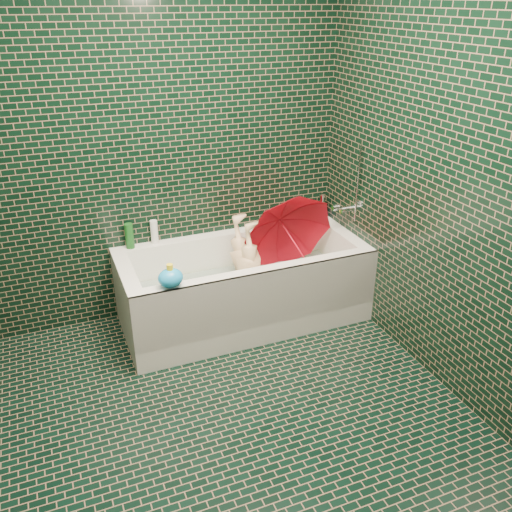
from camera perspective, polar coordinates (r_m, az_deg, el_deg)
name	(u,v)px	position (r m, az deg, el deg)	size (l,w,h in m)	color
floor	(234,428)	(3.10, -2.31, -17.63)	(2.80, 2.80, 0.00)	black
wall_back	(158,143)	(3.71, -10.29, 11.67)	(2.80, 2.80, 0.00)	black
wall_front	(434,422)	(1.36, 18.27, -16.27)	(2.80, 2.80, 0.00)	black
wall_right	(461,180)	(3.08, 20.81, 7.46)	(2.80, 2.80, 0.00)	black
bathtub	(244,294)	(3.87, -1.25, -3.97)	(1.70, 0.75, 0.55)	white
bath_mat	(243,299)	(3.91, -1.33, -4.56)	(1.35, 0.47, 0.01)	green
water	(243,282)	(3.84, -1.36, -2.70)	(1.48, 0.53, 0.00)	silver
faucet	(348,204)	(3.97, 9.71, 5.43)	(0.18, 0.19, 0.55)	silver
child	(250,278)	(3.85, -0.63, -2.38)	(0.33, 0.22, 0.91)	#D2AE83
umbrella	(295,243)	(3.83, 4.10, 1.33)	(0.65, 0.65, 0.57)	red
soap_bottle_a	(310,218)	(4.28, 5.68, 3.99)	(0.11, 0.11, 0.28)	white
soap_bottle_b	(323,217)	(4.30, 7.09, 4.06)	(0.08, 0.08, 0.18)	#511F76
soap_bottle_c	(311,220)	(4.24, 5.80, 3.81)	(0.14, 0.14, 0.18)	#154B19
bottle_right_tall	(299,210)	(4.16, 4.53, 4.86)	(0.06, 0.06, 0.20)	#154B19
bottle_right_pump	(322,207)	(4.24, 6.91, 5.18)	(0.05, 0.05, 0.20)	silver
bottle_left_tall	(129,236)	(3.82, -13.19, 2.07)	(0.06, 0.06, 0.18)	#154B19
bottle_left_short	(154,232)	(3.86, -10.66, 2.51)	(0.05, 0.05, 0.17)	white
rubber_duck	(304,215)	(4.21, 5.12, 4.33)	(0.12, 0.08, 0.10)	yellow
bath_toy	(171,278)	(3.26, -8.98, -2.27)	(0.17, 0.14, 0.15)	#1994E9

